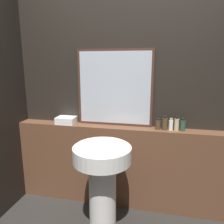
{
  "coord_description": "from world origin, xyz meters",
  "views": [
    {
      "loc": [
        0.41,
        -0.94,
        1.57
      ],
      "look_at": [
        -0.07,
        1.19,
        1.09
      ],
      "focal_mm": 35.0,
      "sensor_mm": 36.0,
      "label": 1
    }
  ],
  "objects_px": {
    "body_wash_bottle": "(177,124)",
    "hand_soap_bottle": "(183,125)",
    "lotion_bottle": "(171,125)",
    "pedestal_sink": "(102,177)",
    "shampoo_bottle": "(158,124)",
    "mirror": "(115,88)",
    "conditioner_bottle": "(165,123)",
    "towel_stack": "(66,120)"
  },
  "relations": [
    {
      "from": "body_wash_bottle",
      "to": "hand_soap_bottle",
      "type": "height_order",
      "value": "body_wash_bottle"
    },
    {
      "from": "mirror",
      "to": "conditioner_bottle",
      "type": "relative_size",
      "value": 5.47
    },
    {
      "from": "towel_stack",
      "to": "shampoo_bottle",
      "type": "relative_size",
      "value": 1.77
    },
    {
      "from": "pedestal_sink",
      "to": "shampoo_bottle",
      "type": "relative_size",
      "value": 7.41
    },
    {
      "from": "mirror",
      "to": "body_wash_bottle",
      "type": "distance_m",
      "value": 0.74
    },
    {
      "from": "body_wash_bottle",
      "to": "hand_soap_bottle",
      "type": "relative_size",
      "value": 1.13
    },
    {
      "from": "conditioner_bottle",
      "to": "body_wash_bottle",
      "type": "bearing_deg",
      "value": 0.0
    },
    {
      "from": "conditioner_bottle",
      "to": "body_wash_bottle",
      "type": "relative_size",
      "value": 0.99
    },
    {
      "from": "mirror",
      "to": "pedestal_sink",
      "type": "bearing_deg",
      "value": -89.27
    },
    {
      "from": "pedestal_sink",
      "to": "conditioner_bottle",
      "type": "height_order",
      "value": "conditioner_bottle"
    },
    {
      "from": "pedestal_sink",
      "to": "mirror",
      "type": "height_order",
      "value": "mirror"
    },
    {
      "from": "towel_stack",
      "to": "hand_soap_bottle",
      "type": "height_order",
      "value": "hand_soap_bottle"
    },
    {
      "from": "hand_soap_bottle",
      "to": "conditioner_bottle",
      "type": "bearing_deg",
      "value": 180.0
    },
    {
      "from": "shampoo_bottle",
      "to": "conditioner_bottle",
      "type": "distance_m",
      "value": 0.07
    },
    {
      "from": "conditioner_bottle",
      "to": "lotion_bottle",
      "type": "xyz_separation_m",
      "value": [
        0.06,
        0.0,
        -0.01
      ]
    },
    {
      "from": "lotion_bottle",
      "to": "mirror",
      "type": "bearing_deg",
      "value": 173.46
    },
    {
      "from": "pedestal_sink",
      "to": "shampoo_bottle",
      "type": "bearing_deg",
      "value": 45.94
    },
    {
      "from": "body_wash_bottle",
      "to": "towel_stack",
      "type": "bearing_deg",
      "value": 180.0
    },
    {
      "from": "shampoo_bottle",
      "to": "body_wash_bottle",
      "type": "distance_m",
      "value": 0.18
    },
    {
      "from": "conditioner_bottle",
      "to": "shampoo_bottle",
      "type": "bearing_deg",
      "value": 180.0
    },
    {
      "from": "pedestal_sink",
      "to": "mirror",
      "type": "relative_size",
      "value": 1.07
    },
    {
      "from": "lotion_bottle",
      "to": "body_wash_bottle",
      "type": "xyz_separation_m",
      "value": [
        0.06,
        0.0,
        0.01
      ]
    },
    {
      "from": "body_wash_bottle",
      "to": "hand_soap_bottle",
      "type": "bearing_deg",
      "value": 0.0
    },
    {
      "from": "towel_stack",
      "to": "body_wash_bottle",
      "type": "xyz_separation_m",
      "value": [
        1.2,
        0.0,
        0.03
      ]
    },
    {
      "from": "mirror",
      "to": "body_wash_bottle",
      "type": "relative_size",
      "value": 5.44
    },
    {
      "from": "towel_stack",
      "to": "lotion_bottle",
      "type": "height_order",
      "value": "lotion_bottle"
    },
    {
      "from": "pedestal_sink",
      "to": "hand_soap_bottle",
      "type": "bearing_deg",
      "value": 34.19
    },
    {
      "from": "shampoo_bottle",
      "to": "hand_soap_bottle",
      "type": "height_order",
      "value": "hand_soap_bottle"
    },
    {
      "from": "towel_stack",
      "to": "mirror",
      "type": "bearing_deg",
      "value": 7.23
    },
    {
      "from": "lotion_bottle",
      "to": "pedestal_sink",
      "type": "bearing_deg",
      "value": -140.9
    },
    {
      "from": "pedestal_sink",
      "to": "conditioner_bottle",
      "type": "xyz_separation_m",
      "value": [
        0.53,
        0.48,
        0.4
      ]
    },
    {
      "from": "mirror",
      "to": "conditioner_bottle",
      "type": "distance_m",
      "value": 0.64
    },
    {
      "from": "pedestal_sink",
      "to": "body_wash_bottle",
      "type": "height_order",
      "value": "body_wash_bottle"
    },
    {
      "from": "pedestal_sink",
      "to": "towel_stack",
      "type": "relative_size",
      "value": 4.2
    },
    {
      "from": "lotion_bottle",
      "to": "body_wash_bottle",
      "type": "height_order",
      "value": "body_wash_bottle"
    },
    {
      "from": "pedestal_sink",
      "to": "mirror",
      "type": "distance_m",
      "value": 0.92
    },
    {
      "from": "towel_stack",
      "to": "shampoo_bottle",
      "type": "height_order",
      "value": "shampoo_bottle"
    },
    {
      "from": "shampoo_bottle",
      "to": "lotion_bottle",
      "type": "relative_size",
      "value": 0.94
    },
    {
      "from": "towel_stack",
      "to": "hand_soap_bottle",
      "type": "xyz_separation_m",
      "value": [
        1.26,
        0.0,
        0.02
      ]
    },
    {
      "from": "hand_soap_bottle",
      "to": "shampoo_bottle",
      "type": "bearing_deg",
      "value": 180.0
    },
    {
      "from": "pedestal_sink",
      "to": "lotion_bottle",
      "type": "bearing_deg",
      "value": 39.1
    },
    {
      "from": "lotion_bottle",
      "to": "body_wash_bottle",
      "type": "distance_m",
      "value": 0.06
    }
  ]
}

